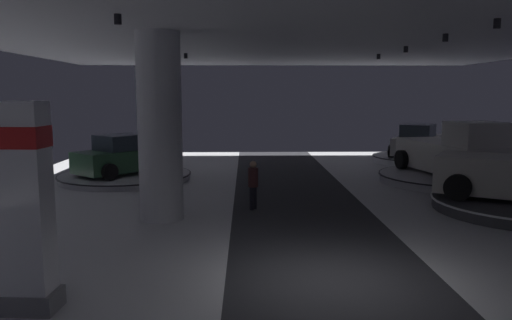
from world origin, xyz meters
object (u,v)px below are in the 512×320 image
Objects in this scene: display_platform_far_left at (125,176)px; visitor_walking_near at (253,182)px; display_platform_deep_right at (416,159)px; display_car_far_left at (124,156)px; pickup_truck_far_right at (454,153)px; display_platform_far_right at (448,178)px; column_left at (160,127)px; display_car_deep_right at (417,142)px; brand_sign_pylon at (16,204)px.

display_platform_far_left is 3.58× the size of visitor_walking_near.
display_platform_far_left is (-14.55, -5.07, -0.05)m from display_platform_deep_right.
display_platform_deep_right is 1.07× the size of display_car_far_left.
visitor_walking_near is at bearing -130.11° from display_platform_deep_right.
pickup_truck_far_right reaches higher than display_car_far_left.
visitor_walking_near is (-8.36, -4.35, -0.39)m from pickup_truck_far_right.
display_platform_deep_right reaches higher than display_platform_far_left.
display_platform_far_right is 9.55m from visitor_walking_near.
column_left is 16.86m from display_car_deep_right.
brand_sign_pylon is at bearing -102.27° from column_left.
display_platform_far_right is 1.32× the size of display_car_far_left.
column_left is 6.47m from brand_sign_pylon.
column_left reaches higher than visitor_walking_near.
display_car_deep_right is 6.23m from display_platform_far_right.
pickup_truck_far_right is at bearing -5.45° from display_platform_far_left.
column_left is 12.74m from display_platform_far_right.
brand_sign_pylon is at bearing -119.10° from visitor_walking_near.
display_platform_far_right is (-0.75, -6.08, -0.01)m from display_platform_deep_right.
display_platform_far_left is at bearing -160.71° from display_car_deep_right.
display_platform_deep_right is 15.41m from display_platform_far_left.
column_left is 0.97× the size of display_platform_far_left.
column_left reaches higher than pickup_truck_far_right.
display_car_deep_right is 15.47m from display_platform_far_left.
column_left is 0.98× the size of pickup_truck_far_right.
display_car_deep_right is 6.46m from pickup_truck_far_right.
display_car_deep_right is at bearing 82.83° from display_platform_far_right.
pickup_truck_far_right is 3.52× the size of visitor_walking_near.
pickup_truck_far_right is (-0.71, -6.42, 0.15)m from display_car_deep_right.
display_car_deep_right is at bearing 54.03° from brand_sign_pylon.
display_platform_far_right is at bearing 27.67° from column_left.
column_left reaches higher than display_platform_far_right.
brand_sign_pylon is 0.77× the size of display_platform_deep_right.
column_left is at bearing -134.83° from display_platform_deep_right.
column_left is 7.78m from display_platform_far_left.
display_platform_far_right is (11.06, 5.80, -2.55)m from column_left.
display_platform_deep_right is at bearing 54.02° from brand_sign_pylon.
display_car_far_left is at bearing 134.32° from visitor_walking_near.
column_left is 12.48m from pickup_truck_far_right.
display_car_deep_right is (11.82, 11.90, -1.61)m from column_left.
visitor_walking_near is (-8.30, -4.67, 0.71)m from display_platform_far_right.
visitor_walking_near is at bearing 22.31° from column_left.
brand_sign_pylon is 2.27× the size of visitor_walking_near.
display_car_deep_right is 15.47m from display_car_far_left.
visitor_walking_near is (5.52, -5.65, -0.13)m from display_car_far_left.
display_platform_far_right is at bearing 44.16° from brand_sign_pylon.
display_car_far_left reaches higher than visitor_walking_near.
column_left is 1.26× the size of display_car_far_left.
display_car_deep_right is at bearing 19.29° from display_platform_far_left.
display_platform_deep_right is 0.82× the size of display_platform_far_right.
display_platform_far_left is (-2.75, 6.80, -2.60)m from column_left.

